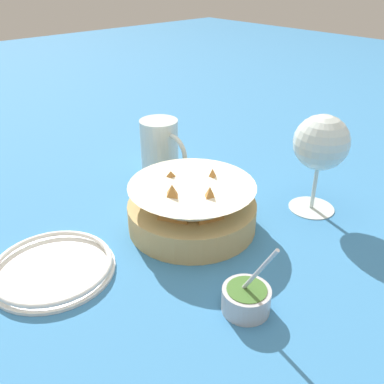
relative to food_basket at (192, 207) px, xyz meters
name	(u,v)px	position (x,y,z in m)	size (l,w,h in m)	color
ground_plane	(188,219)	(-0.02, 0.01, -0.04)	(4.00, 4.00, 0.00)	teal
food_basket	(192,207)	(0.00, 0.00, 0.00)	(0.21, 0.21, 0.10)	tan
sauce_cup	(246,298)	(0.19, -0.08, -0.02)	(0.07, 0.06, 0.11)	#B7B7BC
wine_glass	(321,145)	(0.10, 0.20, 0.08)	(0.09, 0.09, 0.17)	silver
beer_mug	(160,150)	(-0.19, 0.08, 0.02)	(0.12, 0.08, 0.12)	silver
side_plate	(53,267)	(-0.05, -0.22, -0.03)	(0.17, 0.17, 0.01)	white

